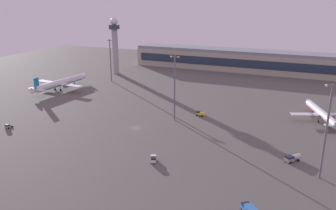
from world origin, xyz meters
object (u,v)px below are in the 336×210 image
at_px(baggage_tractor, 200,113).
at_px(catering_truck, 249,210).
at_px(control_tower, 115,42).
at_px(apron_light_central, 110,58).
at_px(airplane_terminal_side, 60,83).
at_px(apron_light_west, 175,85).
at_px(cargo_loader, 153,159).
at_px(fuel_truck, 292,158).
at_px(pushback_tug, 8,126).
at_px(apron_light_east, 327,127).
at_px(airplane_near_gate, 322,114).

relative_size(baggage_tractor, catering_truck, 0.70).
relative_size(control_tower, apron_light_central, 1.45).
bearing_deg(airplane_terminal_side, apron_light_west, -9.92).
distance_m(control_tower, cargo_loader, 152.49).
bearing_deg(fuel_truck, pushback_tug, 48.91).
bearing_deg(apron_light_central, cargo_loader, -51.54).
distance_m(airplane_terminal_side, pushback_tug, 66.68).
bearing_deg(apron_light_central, control_tower, 113.72).
relative_size(control_tower, apron_light_east, 1.32).
height_order(control_tower, apron_light_east, control_tower).
bearing_deg(apron_light_east, fuel_truck, 135.57).
bearing_deg(fuel_truck, apron_light_west, 17.93).
height_order(catering_truck, cargo_loader, catering_truck).
bearing_deg(cargo_loader, apron_light_west, -102.81).
height_order(baggage_tractor, apron_light_central, apron_light_central).
bearing_deg(fuel_truck, airplane_terminal_side, 23.05).
relative_size(airplane_terminal_side, apron_light_east, 1.41).
distance_m(control_tower, airplane_near_gate, 154.80).
bearing_deg(apron_light_west, pushback_tug, -148.36).
bearing_deg(pushback_tug, cargo_loader, -179.68).
height_order(control_tower, airplane_near_gate, control_tower).
bearing_deg(apron_light_east, pushback_tug, -176.95).
xyz_separation_m(baggage_tractor, apron_light_west, (-9.48, -10.22, 16.14)).
bearing_deg(control_tower, cargo_loader, -54.00).
relative_size(airplane_terminal_side, catering_truck, 7.47).
bearing_deg(cargo_loader, catering_truck, 128.89).
relative_size(fuel_truck, apron_light_east, 0.19).
height_order(apron_light_central, apron_light_east, apron_light_east).
bearing_deg(apron_light_central, apron_light_west, -38.66).
bearing_deg(catering_truck, baggage_tractor, 80.99).
distance_m(cargo_loader, pushback_tug, 73.62).
distance_m(airplane_terminal_side, apron_light_west, 90.69).
relative_size(catering_truck, apron_light_east, 0.19).
height_order(catering_truck, apron_light_central, apron_light_central).
relative_size(airplane_terminal_side, airplane_near_gate, 1.23).
bearing_deg(airplane_terminal_side, cargo_loader, -29.72).
height_order(catering_truck, apron_light_west, apron_light_west).
height_order(fuel_truck, apron_light_west, apron_light_west).
xyz_separation_m(airplane_near_gate, apron_light_west, (-64.62, -25.12, 13.68)).
bearing_deg(apron_light_east, cargo_loader, -168.80).
xyz_separation_m(fuel_truck, pushback_tug, (-119.04, -15.69, -0.30)).
relative_size(baggage_tractor, apron_light_west, 0.14).
xyz_separation_m(baggage_tractor, apron_light_central, (-78.55, 45.04, 15.05)).
bearing_deg(airplane_near_gate, pushback_tug, -174.35).
xyz_separation_m(catering_truck, pushback_tug, (-110.53, 22.15, -0.51)).
distance_m(apron_light_central, apron_light_east, 159.46).
relative_size(cargo_loader, fuel_truck, 0.75).
height_order(apron_light_west, apron_light_east, apron_light_east).
height_order(control_tower, pushback_tug, control_tower).
distance_m(control_tower, fuel_truck, 170.23).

